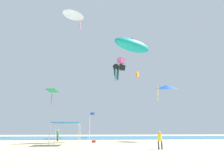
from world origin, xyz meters
The scene contains 14 objects.
ground centered at (0.00, 0.00, -0.05)m, with size 110.00×110.00×0.10m, color #D1BA8C.
ocean_strip centered at (0.00, 25.00, 0.01)m, with size 110.00×21.84×0.03m, color teal.
canopy_tent centered at (-5.65, 2.10, 2.45)m, with size 3.20×2.94×2.58m.
person_near_tent centered at (3.63, -3.55, 0.94)m, with size 0.42×0.38×1.61m.
person_leftmost centered at (-8.05, 10.08, 1.06)m, with size 0.43×0.44×1.81m.
banner_flag centered at (-2.89, 4.41, 2.41)m, with size 0.61×0.06×4.05m.
cooler_box centered at (-2.35, 6.42, 0.18)m, with size 0.57×0.37×0.35m.
kite_delta_white centered at (-6.58, 8.41, 22.29)m, with size 5.44×5.43×3.41m.
kite_box_pink centered at (4.44, 22.98, 18.61)m, with size 2.31×2.38×3.58m.
kite_diamond_green centered at (-13.32, 26.44, 11.60)m, with size 3.42×3.41×3.96m.
kite_parafoil_orange centered at (9.39, 25.41, 16.72)m, with size 2.11×4.44×2.84m.
kite_octopus_black centered at (2.54, 17.97, 15.75)m, with size 1.90×1.90×4.05m.
kite_inflatable_teal centered at (3.95, 7.35, 16.01)m, with size 7.52×5.06×2.66m.
kite_delta_blue centered at (9.88, 8.24, 8.93)m, with size 4.23×4.25×3.04m.
Camera 1 is at (-2.56, -19.96, 1.65)m, focal length 28.26 mm.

